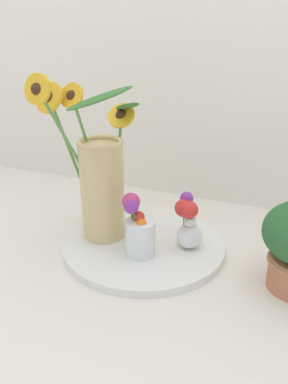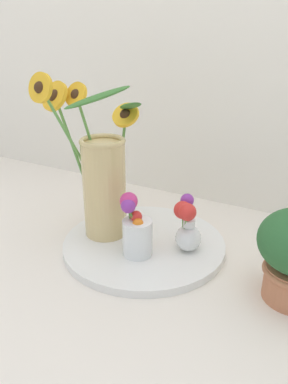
{
  "view_description": "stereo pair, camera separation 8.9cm",
  "coord_description": "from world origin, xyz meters",
  "px_view_note": "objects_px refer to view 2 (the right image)",
  "views": [
    {
      "loc": [
        0.31,
        -0.66,
        0.5
      ],
      "look_at": [
        -0.01,
        0.09,
        0.15
      ],
      "focal_mm": 35.0,
      "sensor_mm": 36.0,
      "label": 1
    },
    {
      "loc": [
        0.39,
        -0.63,
        0.5
      ],
      "look_at": [
        -0.01,
        0.09,
        0.15
      ],
      "focal_mm": 35.0,
      "sensor_mm": 36.0,
      "label": 2
    }
  ],
  "objects_px": {
    "mason_jar_sunflowers": "(102,177)",
    "vase_small_center": "(135,229)",
    "serving_tray": "(144,244)",
    "vase_bulb_right": "(187,226)"
  },
  "relations": [
    {
      "from": "serving_tray",
      "to": "vase_small_center",
      "type": "bearing_deg",
      "value": -79.78
    },
    {
      "from": "serving_tray",
      "to": "vase_small_center",
      "type": "xyz_separation_m",
      "value": [
        0.01,
        -0.06,
        0.08
      ]
    },
    {
      "from": "vase_bulb_right",
      "to": "mason_jar_sunflowers",
      "type": "bearing_deg",
      "value": -172.74
    },
    {
      "from": "mason_jar_sunflowers",
      "to": "vase_bulb_right",
      "type": "relative_size",
      "value": 3.17
    },
    {
      "from": "vase_small_center",
      "to": "vase_bulb_right",
      "type": "xyz_separation_m",
      "value": [
        0.1,
        0.08,
        -0.0
      ]
    },
    {
      "from": "mason_jar_sunflowers",
      "to": "vase_small_center",
      "type": "height_order",
      "value": "mason_jar_sunflowers"
    },
    {
      "from": "mason_jar_sunflowers",
      "to": "vase_bulb_right",
      "type": "bearing_deg",
      "value": 7.26
    },
    {
      "from": "serving_tray",
      "to": "vase_bulb_right",
      "type": "height_order",
      "value": "vase_bulb_right"
    },
    {
      "from": "mason_jar_sunflowers",
      "to": "vase_small_center",
      "type": "bearing_deg",
      "value": -21.32
    },
    {
      "from": "vase_small_center",
      "to": "vase_bulb_right",
      "type": "bearing_deg",
      "value": 37.97
    }
  ]
}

